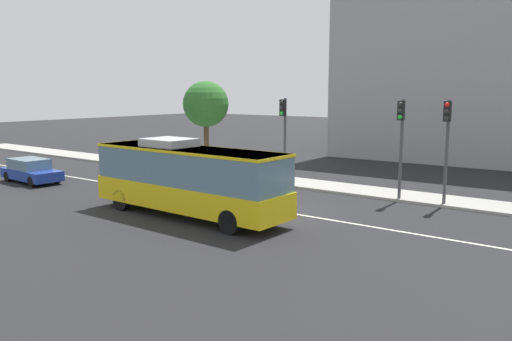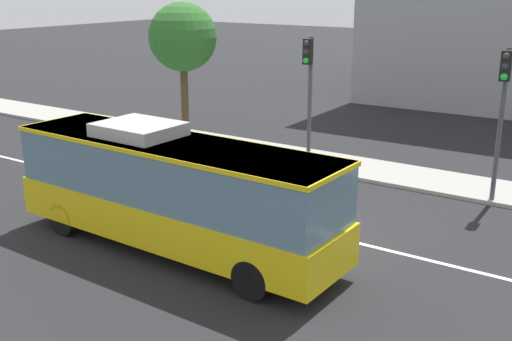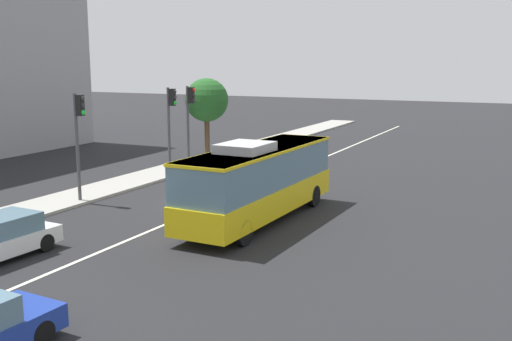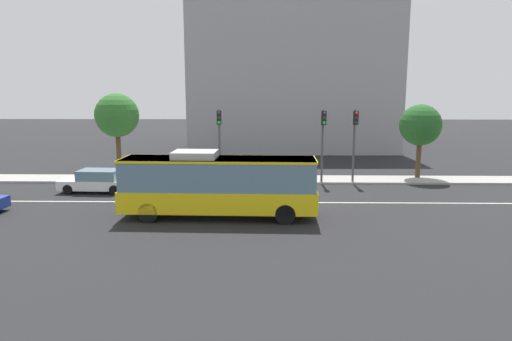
% 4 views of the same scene
% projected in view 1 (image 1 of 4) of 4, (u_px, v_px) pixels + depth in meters
% --- Properties ---
extents(ground_plane, '(160.00, 160.00, 0.00)m').
position_uv_depth(ground_plane, '(271.00, 210.00, 24.45)').
color(ground_plane, black).
extents(sidewalk_kerb, '(80.00, 2.71, 0.14)m').
position_uv_depth(sidewalk_kerb, '(338.00, 188.00, 29.77)').
color(sidewalk_kerb, '#9E9B93').
rests_on(sidewalk_kerb, ground_plane).
extents(lane_centre_line, '(76.00, 0.16, 0.01)m').
position_uv_depth(lane_centre_line, '(271.00, 210.00, 24.45)').
color(lane_centre_line, silver).
rests_on(lane_centre_line, ground_plane).
extents(transit_bus, '(10.06, 2.75, 3.46)m').
position_uv_depth(transit_bus, '(188.00, 177.00, 23.00)').
color(transit_bus, yellow).
rests_on(transit_bus, ground_plane).
extents(sedan_white, '(4.58, 2.00, 1.46)m').
position_uv_depth(sedan_white, '(157.00, 168.00, 32.79)').
color(sedan_white, white).
rests_on(sedan_white, ground_plane).
extents(sedan_blue, '(4.58, 2.01, 1.46)m').
position_uv_depth(sedan_blue, '(31.00, 171.00, 31.86)').
color(sedan_blue, '#1E3899').
rests_on(sedan_blue, ground_plane).
extents(traffic_light_near_corner, '(0.34, 0.62, 5.20)m').
position_uv_depth(traffic_light_near_corner, '(401.00, 132.00, 25.84)').
color(traffic_light_near_corner, '#47474C').
rests_on(traffic_light_near_corner, ground_plane).
extents(traffic_light_mid_block, '(0.33, 0.62, 5.20)m').
position_uv_depth(traffic_light_mid_block, '(447.00, 134.00, 24.63)').
color(traffic_light_mid_block, '#47474C').
rests_on(traffic_light_mid_block, ground_plane).
extents(traffic_light_far_corner, '(0.34, 0.62, 5.20)m').
position_uv_depth(traffic_light_far_corner, '(284.00, 126.00, 30.30)').
color(traffic_light_far_corner, '#47474C').
rests_on(traffic_light_far_corner, ground_plane).
extents(street_tree_kerbside_left, '(3.21, 3.21, 6.32)m').
position_uv_depth(street_tree_kerbside_left, '(206.00, 105.00, 36.07)').
color(street_tree_kerbside_left, '#4C3823').
rests_on(street_tree_kerbside_left, ground_plane).
extents(office_block_background, '(22.34, 16.10, 17.00)m').
position_uv_depth(office_block_background, '(489.00, 56.00, 43.33)').
color(office_block_background, '#939399').
rests_on(office_block_background, ground_plane).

